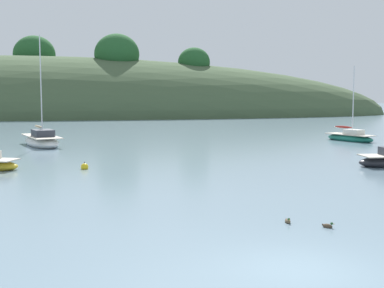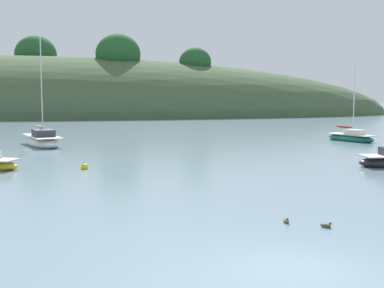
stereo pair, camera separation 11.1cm
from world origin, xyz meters
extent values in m
plane|color=slate|center=(0.00, 0.00, 0.00)|extent=(400.00, 400.00, 0.00)
ellipsoid|color=#425638|center=(-25.00, 89.74, 0.00)|extent=(150.00, 36.00, 22.85)
ellipsoid|color=#235628|center=(-5.08, 86.68, 11.66)|extent=(8.42, 7.65, 7.65)
ellipsoid|color=#235628|center=(9.59, 86.82, 10.30)|extent=(6.18, 5.62, 5.62)
ellipsoid|color=#235628|center=(-21.13, 93.01, 11.91)|extent=(8.09, 7.36, 7.36)
ellipsoid|color=white|center=(-11.09, 32.32, 0.30)|extent=(4.63, 7.26, 1.10)
cube|color=beige|center=(-11.09, 32.32, 0.80)|extent=(4.26, 6.68, 0.06)
cube|color=#333842|center=(-10.89, 31.81, 1.09)|extent=(2.20, 2.60, 0.58)
cylinder|color=silver|center=(-10.97, 32.00, 4.98)|extent=(0.09, 0.09, 8.36)
cylinder|color=silver|center=(-11.48, 33.35, 1.50)|extent=(1.09, 2.72, 0.07)
ellipsoid|color=tan|center=(-11.48, 33.35, 1.55)|extent=(1.17, 2.66, 0.20)
ellipsoid|color=#196B56|center=(16.53, 32.84, 0.22)|extent=(3.67, 5.34, 0.81)
cube|color=beige|center=(16.53, 32.84, 0.59)|extent=(3.38, 4.91, 0.06)
cube|color=silver|center=(16.69, 32.47, 0.83)|extent=(1.69, 1.94, 0.48)
cylinder|color=silver|center=(16.63, 32.61, 3.73)|extent=(0.09, 0.09, 6.28)
cylinder|color=silver|center=(16.19, 33.58, 1.19)|extent=(0.94, 1.97, 0.07)
ellipsoid|color=maroon|center=(16.19, 33.58, 1.24)|extent=(1.03, 1.95, 0.20)
sphere|color=yellow|center=(-6.57, 18.16, 0.12)|extent=(0.44, 0.44, 0.44)
cylinder|color=black|center=(-6.57, 18.16, 0.39)|extent=(0.04, 0.04, 0.10)
ellipsoid|color=brown|center=(1.18, 4.58, 0.04)|extent=(0.20, 0.35, 0.16)
sphere|color=#1E4723|center=(1.17, 4.44, 0.16)|extent=(0.09, 0.09, 0.09)
cone|color=gold|center=(1.17, 4.37, 0.15)|extent=(0.04, 0.05, 0.04)
cone|color=brown|center=(1.19, 4.73, 0.08)|extent=(0.07, 0.08, 0.08)
ellipsoid|color=#473828|center=(2.28, 3.80, 0.04)|extent=(0.36, 0.37, 0.16)
sphere|color=#1E4723|center=(2.38, 3.69, 0.16)|extent=(0.09, 0.09, 0.09)
cone|color=gold|center=(2.42, 3.64, 0.15)|extent=(0.06, 0.06, 0.04)
cone|color=#473828|center=(2.18, 3.91, 0.08)|extent=(0.10, 0.10, 0.08)
camera|label=1|loc=(-4.41, -12.01, 4.42)|focal=48.08mm
camera|label=2|loc=(-4.30, -12.03, 4.42)|focal=48.08mm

